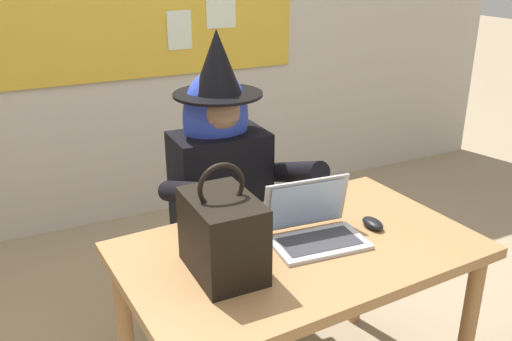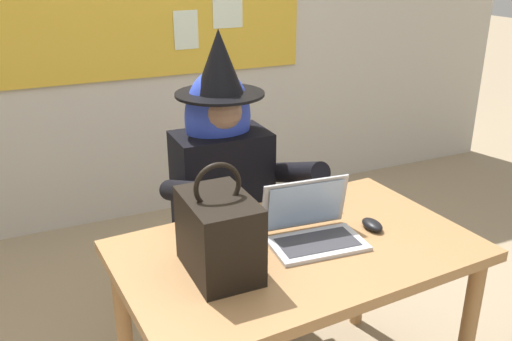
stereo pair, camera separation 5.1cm
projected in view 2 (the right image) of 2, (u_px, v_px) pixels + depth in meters
name	position (u px, v px, depth m)	size (l,w,h in m)	color
wall_back_bulletin	(120.00, 12.00, 3.37)	(6.10, 2.21, 2.68)	beige
desk_main	(297.00, 270.00, 1.99)	(1.30, 0.84, 0.74)	#A37547
chair_at_desk	(219.00, 221.00, 2.66)	(0.43, 0.43, 0.89)	#2D3347
person_costumed	(227.00, 176.00, 2.45)	(0.59, 0.66, 1.41)	black
laptop	(312.00, 228.00, 1.98)	(0.35, 0.27, 0.21)	#B7B7BC
computer_mouse	(372.00, 225.00, 2.07)	(0.06, 0.10, 0.03)	black
handbag	(219.00, 234.00, 1.75)	(0.20, 0.30, 0.38)	black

